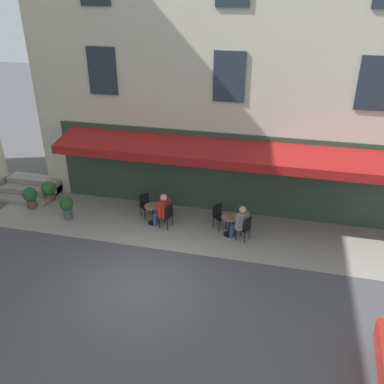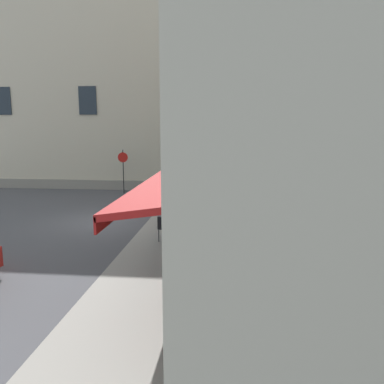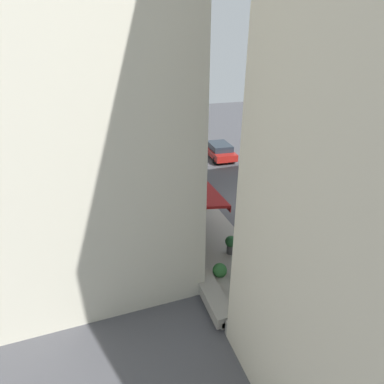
# 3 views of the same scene
# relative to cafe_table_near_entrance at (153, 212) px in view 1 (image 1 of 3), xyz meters

# --- Properties ---
(ground_plane) EXTENTS (70.00, 70.00, 0.00)m
(ground_plane) POSITION_rel_cafe_table_near_entrance_xyz_m (-0.74, 3.38, -0.49)
(ground_plane) COLOR #4C4C51
(sidewalk_cafe_terrace) EXTENTS (20.50, 3.20, 0.01)m
(sidewalk_cafe_terrace) POSITION_rel_cafe_table_near_entrance_xyz_m (-3.99, -0.02, -0.49)
(sidewalk_cafe_terrace) COLOR gray
(sidewalk_cafe_terrace) RESTS_ON ground_plane
(cafe_building_facade) EXTENTS (20.00, 10.70, 15.00)m
(cafe_building_facade) POSITION_rel_cafe_table_near_entrance_xyz_m (-4.74, -6.11, 7.00)
(cafe_building_facade) COLOR beige
(cafe_building_facade) RESTS_ON ground_plane
(back_alley_steps) EXTENTS (2.40, 1.75, 0.60)m
(back_alley_steps) POSITION_rel_cafe_table_near_entrance_xyz_m (5.86, -1.21, -0.25)
(back_alley_steps) COLOR gray
(back_alley_steps) RESTS_ON ground_plane
(cafe_table_near_entrance) EXTENTS (0.60, 0.60, 0.75)m
(cafe_table_near_entrance) POSITION_rel_cafe_table_near_entrance_xyz_m (0.00, 0.00, 0.00)
(cafe_table_near_entrance) COLOR black
(cafe_table_near_entrance) RESTS_ON ground_plane
(cafe_chair_black_kerbside) EXTENTS (0.48, 0.48, 0.91)m
(cafe_chair_black_kerbside) POSITION_rel_cafe_table_near_entrance_xyz_m (-0.61, 0.15, 0.06)
(cafe_chair_black_kerbside) COLOR black
(cafe_chair_black_kerbside) RESTS_ON ground_plane
(cafe_chair_black_corner_left) EXTENTS (0.57, 0.57, 0.91)m
(cafe_chair_black_corner_left) POSITION_rel_cafe_table_near_entrance_xyz_m (0.44, -0.45, 0.06)
(cafe_chair_black_corner_left) COLOR black
(cafe_chair_black_corner_left) RESTS_ON ground_plane
(cafe_table_mid_terrace) EXTENTS (0.60, 0.60, 0.75)m
(cafe_table_mid_terrace) POSITION_rel_cafe_table_near_entrance_xyz_m (-2.88, 0.12, 0.00)
(cafe_table_mid_terrace) COLOR black
(cafe_table_mid_terrace) RESTS_ON ground_plane
(cafe_chair_black_back_row) EXTENTS (0.52, 0.52, 0.91)m
(cafe_chair_black_back_row) POSITION_rel_cafe_table_near_entrance_xyz_m (-3.47, 0.36, 0.06)
(cafe_chair_black_back_row) COLOR black
(cafe_chair_black_back_row) RESTS_ON ground_plane
(cafe_chair_black_by_window) EXTENTS (0.57, 0.57, 0.91)m
(cafe_chair_black_by_window) POSITION_rel_cafe_table_near_entrance_xyz_m (-2.42, -0.31, 0.06)
(cafe_chair_black_by_window) COLOR black
(cafe_chair_black_by_window) RESTS_ON ground_plane
(seated_patron_in_grey) EXTENTS (0.63, 0.63, 1.31)m
(seated_patron_in_grey) POSITION_rel_cafe_table_near_entrance_xyz_m (-3.27, 0.28, 0.21)
(seated_patron_in_grey) COLOR navy
(seated_patron_in_grey) RESTS_ON ground_plane
(seated_companion_in_red) EXTENTS (0.63, 0.68, 1.34)m
(seated_companion_in_red) POSITION_rel_cafe_table_near_entrance_xyz_m (-0.40, 0.10, 0.22)
(seated_companion_in_red) COLOR navy
(seated_companion_in_red) RESTS_ON ground_plane
(potted_plant_entrance_right) EXTENTS (0.58, 0.58, 0.83)m
(potted_plant_entrance_right) POSITION_rel_cafe_table_near_entrance_xyz_m (4.80, -0.79, -0.05)
(potted_plant_entrance_right) COLOR brown
(potted_plant_entrance_right) RESTS_ON ground_plane
(potted_plant_mid_terrace) EXTENTS (0.52, 0.52, 0.90)m
(potted_plant_mid_terrace) POSITION_rel_cafe_table_near_entrance_xyz_m (3.28, 0.42, 0.04)
(potted_plant_mid_terrace) COLOR #4C4C51
(potted_plant_mid_terrace) RESTS_ON ground_plane
(potted_plant_under_sign) EXTENTS (0.56, 0.56, 0.89)m
(potted_plant_under_sign) POSITION_rel_cafe_table_near_entrance_xyz_m (5.11, -0.00, 0.03)
(potted_plant_under_sign) COLOR brown
(potted_plant_under_sign) RESTS_ON ground_plane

